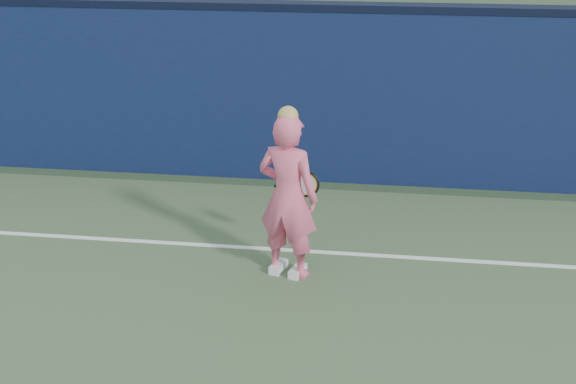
# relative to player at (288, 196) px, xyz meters

# --- Properties ---
(backstop_wall) EXTENTS (24.00, 0.40, 2.50)m
(backstop_wall) POSITION_rel_player_xyz_m (-1.07, 3.05, 0.30)
(backstop_wall) COLOR #0E163E
(backstop_wall) RESTS_ON ground
(wall_cap) EXTENTS (24.00, 0.42, 0.10)m
(wall_cap) POSITION_rel_player_xyz_m (-1.07, 3.05, 1.60)
(wall_cap) COLOR black
(wall_cap) RESTS_ON backstop_wall
(player) EXTENTS (0.79, 0.63, 1.97)m
(player) POSITION_rel_player_xyz_m (0.00, 0.00, 0.00)
(player) COLOR #F55F83
(player) RESTS_ON ground
(racket) EXTENTS (0.56, 0.24, 0.32)m
(racket) POSITION_rel_player_xyz_m (0.13, 0.41, -0.01)
(racket) COLOR black
(racket) RESTS_ON ground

